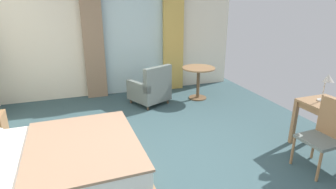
{
  "coord_description": "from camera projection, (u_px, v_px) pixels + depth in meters",
  "views": [
    {
      "loc": [
        -1.09,
        -3.13,
        2.14
      ],
      "look_at": [
        0.19,
        0.52,
        0.8
      ],
      "focal_mm": 29.3,
      "sensor_mm": 36.0,
      "label": 1
    }
  ],
  "objects": [
    {
      "name": "ground",
      "position": [
        167.0,
        165.0,
        3.85
      ],
      "size": [
        5.98,
        7.16,
        0.1
      ],
      "primitive_type": "cube",
      "color": "#334C51"
    },
    {
      "name": "wall_back",
      "position": [
        120.0,
        32.0,
        6.32
      ],
      "size": [
        5.58,
        0.12,
        2.89
      ],
      "primitive_type": "cube",
      "color": "silver",
      "rests_on": "ground"
    },
    {
      "name": "balcony_glass_door",
      "position": [
        134.0,
        39.0,
        6.4
      ],
      "size": [
        1.43,
        0.02,
        2.55
      ],
      "primitive_type": "cube",
      "color": "silver",
      "rests_on": "ground"
    },
    {
      "name": "curtain_panel_left",
      "position": [
        93.0,
        41.0,
        6.01
      ],
      "size": [
        0.44,
        0.1,
        2.59
      ],
      "primitive_type": "cube",
      "color": "#897056",
      "rests_on": "ground"
    },
    {
      "name": "curtain_panel_right",
      "position": [
        173.0,
        37.0,
        6.59
      ],
      "size": [
        0.5,
        0.1,
        2.59
      ],
      "primitive_type": "cube",
      "color": "tan",
      "rests_on": "ground"
    },
    {
      "name": "bed",
      "position": [
        50.0,
        165.0,
        3.31
      ],
      "size": [
        2.11,
        1.79,
        0.91
      ],
      "color": "olive",
      "rests_on": "ground"
    },
    {
      "name": "desk_chair",
      "position": [
        325.0,
        132.0,
        3.54
      ],
      "size": [
        0.45,
        0.48,
        0.95
      ],
      "color": "slate",
      "rests_on": "ground"
    },
    {
      "name": "desk_lamp",
      "position": [
        328.0,
        81.0,
        3.85
      ],
      "size": [
        0.19,
        0.22,
        0.44
      ],
      "color": "#B7B2A8",
      "rests_on": "writing_desk"
    },
    {
      "name": "armchair_by_window",
      "position": [
        151.0,
        89.0,
        5.86
      ],
      "size": [
        0.91,
        0.92,
        0.87
      ],
      "color": "slate",
      "rests_on": "ground"
    },
    {
      "name": "round_cafe_table",
      "position": [
        198.0,
        75.0,
        6.14
      ],
      "size": [
        0.73,
        0.73,
        0.73
      ],
      "color": "olive",
      "rests_on": "ground"
    }
  ]
}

